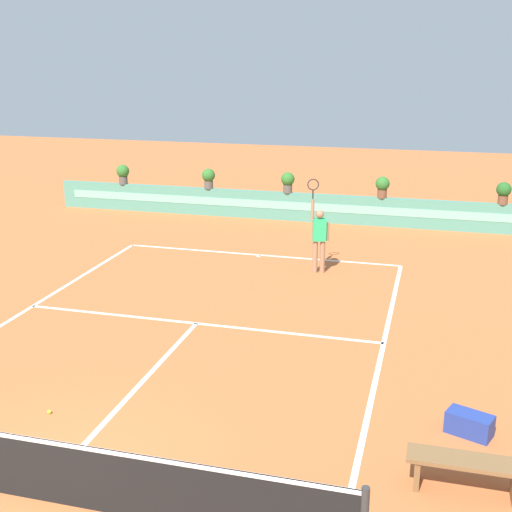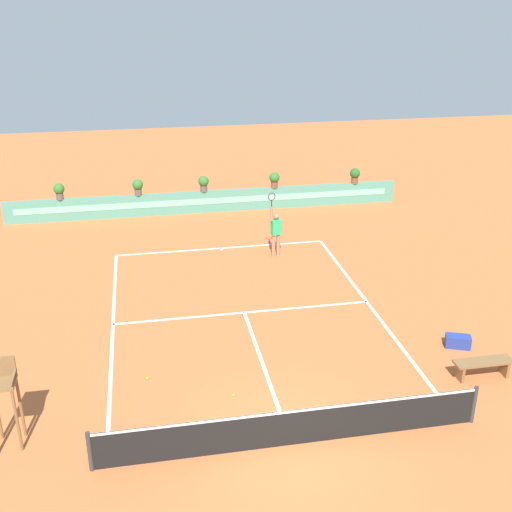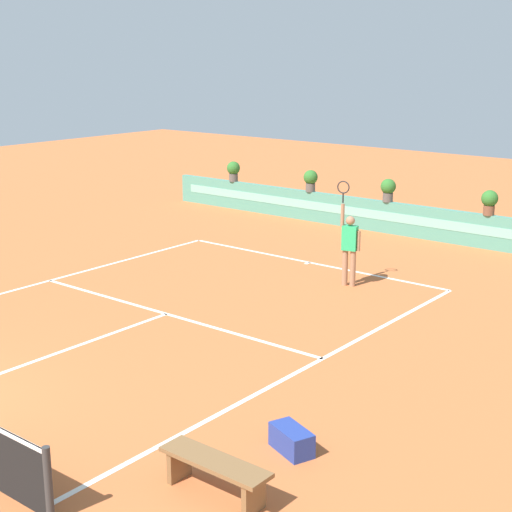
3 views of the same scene
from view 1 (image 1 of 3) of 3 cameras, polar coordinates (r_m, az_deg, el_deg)
The scene contains 13 objects.
ground_plane at distance 14.89m, azimuth -5.54°, elevation -6.21°, with size 60.00×60.00×0.00m, color #BC6033.
court_lines at distance 15.51m, azimuth -4.61°, elevation -5.20°, with size 8.32×11.94×0.01m.
net at distance 9.92m, azimuth -18.35°, elevation -16.32°, with size 8.92×0.10×1.00m.
back_wall_barrier at distance 24.29m, azimuth 3.04°, elevation 4.15°, with size 18.00×0.21×1.00m.
bench_courtside at distance 10.08m, azimuth 17.19°, elevation -16.56°, with size 1.60×0.44×0.51m.
gear_bag at distance 11.50m, azimuth 17.43°, elevation -13.27°, with size 0.70×0.36×0.36m, color navy.
tennis_player at distance 18.38m, azimuth 5.30°, elevation 1.74°, with size 0.60×0.31×2.58m.
tennis_ball_near_baseline at distance 12.12m, azimuth -16.91°, elevation -12.37°, with size 0.07×0.07×0.07m, color #CCE033.
potted_plant_far_right at distance 23.69m, azimuth 20.02°, elevation 5.09°, with size 0.48×0.48×0.72m.
potted_plant_centre at distance 24.14m, azimuth 2.68°, elevation 6.29°, with size 0.48×0.48×0.72m.
potted_plant_far_left at distance 26.23m, azimuth -11.08°, elevation 6.84°, with size 0.48×0.48×0.72m.
potted_plant_left at distance 24.93m, azimuth -3.99°, elevation 6.60°, with size 0.48×0.48×0.72m.
potted_plant_right at distance 23.66m, azimuth 10.54°, elevation 5.81°, with size 0.48×0.48×0.72m.
Camera 1 is at (4.94, -6.79, 5.78)m, focal length 47.80 mm.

